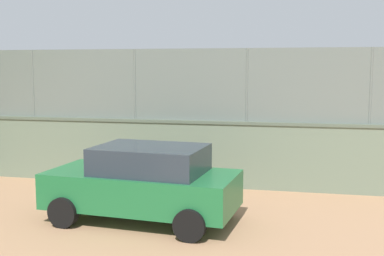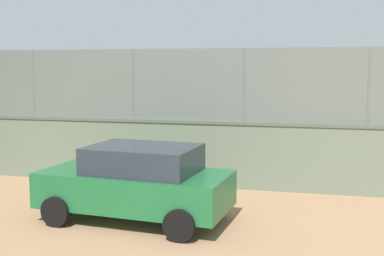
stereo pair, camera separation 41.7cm
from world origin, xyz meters
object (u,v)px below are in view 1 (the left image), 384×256
player_foreground_swinging (51,136)px  player_baseline_waiting (312,144)px  player_at_service_line (272,133)px  sports_ball (348,176)px  parked_car_green (144,182)px

player_foreground_swinging → player_baseline_waiting: bearing=-177.2°
player_at_service_line → sports_ball: size_ratio=15.05×
sports_ball → parked_car_green: parked_car_green is taller
player_baseline_waiting → player_foreground_swinging: size_ratio=0.93×
player_baseline_waiting → sports_ball: 1.55m
player_foreground_swinging → parked_car_green: parked_car_green is taller
player_baseline_waiting → parked_car_green: parked_car_green is taller
sports_ball → parked_car_green: bearing=46.9°
player_baseline_waiting → player_foreground_swinging: (8.54, 0.42, 0.07)m
player_foreground_swinging → sports_ball: size_ratio=15.33×
player_at_service_line → parked_car_green: parked_car_green is taller
player_foreground_swinging → player_at_service_line: bearing=-163.2°
player_at_service_line → player_baseline_waiting: bearing=126.0°
player_foreground_swinging → sports_ball: player_foreground_swinging is taller
player_at_service_line → parked_car_green: 7.99m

